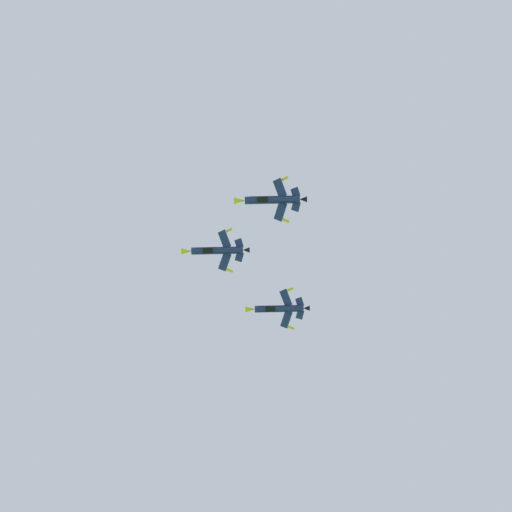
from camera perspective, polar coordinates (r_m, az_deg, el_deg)
The scene contains 3 objects.
fighter_jet_lead at distance 169.12m, azimuth -3.15°, elevation 0.43°, with size 15.96×7.95×7.13m.
fighter_jet_left_wing at distance 159.00m, azimuth 1.18°, elevation 4.41°, with size 15.96×7.52×7.55m.
fighter_jet_right_wing at distance 179.92m, azimuth 1.73°, elevation -4.15°, with size 15.96×8.09×6.99m.
Camera 1 is at (-3.65, -7.96, 1.52)m, focal length 51.05 mm.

